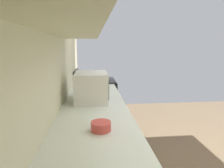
{
  "coord_description": "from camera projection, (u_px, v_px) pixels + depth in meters",
  "views": [
    {
      "loc": [
        -1.72,
        1.31,
        1.47
      ],
      "look_at": [
        -0.22,
        1.16,
        1.19
      ],
      "focal_mm": 31.09,
      "sensor_mm": 36.0,
      "label": 1
    }
  ],
  "objects": [
    {
      "name": "bowl",
      "position": [
        101.0,
        126.0,
        1.28
      ],
      "size": [
        0.13,
        0.13,
        0.06
      ],
      "color": "#D84C47",
      "rests_on": "counter_run"
    },
    {
      "name": "wall_back",
      "position": [
        51.0,
        61.0,
        1.67
      ],
      "size": [
        4.05,
        0.12,
        2.71
      ],
      "primitive_type": "cube",
      "color": "beige",
      "rests_on": "ground_plane"
    },
    {
      "name": "microwave",
      "position": [
        91.0,
        86.0,
        2.0
      ],
      "size": [
        0.46,
        0.33,
        0.29
      ],
      "color": "white",
      "rests_on": "counter_run"
    },
    {
      "name": "oven_range",
      "position": [
        96.0,
        107.0,
        3.28
      ],
      "size": [
        0.62,
        0.68,
        1.11
      ],
      "color": "black",
      "rests_on": "ground_plane"
    }
  ]
}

